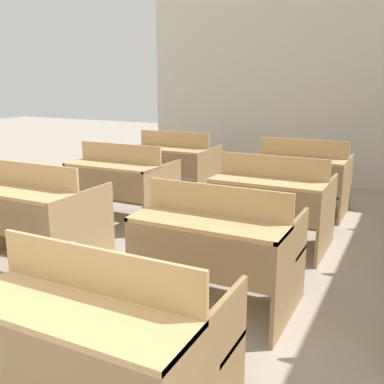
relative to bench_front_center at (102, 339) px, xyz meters
The scene contains 8 objects.
wall_back 5.96m from the bench_front_center, 91.42° to the left, with size 6.07×0.06×3.01m.
bench_front_center is the anchor object (origin of this frame).
bench_second_left 2.32m from the bench_front_center, 142.99° to the left, with size 1.10×0.84×0.94m.
bench_second_center 1.36m from the bench_front_center, 89.98° to the left, with size 1.10×0.84×0.94m.
bench_third_left 3.34m from the bench_front_center, 123.75° to the left, with size 1.10×0.84×0.94m.
bench_third_center 2.77m from the bench_front_center, 90.25° to the left, with size 1.10×0.84×0.94m.
bench_back_left 4.55m from the bench_front_center, 114.51° to the left, with size 1.10×0.84×0.94m.
bench_back_center 4.14m from the bench_front_center, 90.47° to the left, with size 1.10×0.84×0.94m.
Camera 1 is at (1.37, -0.25, 1.67)m, focal length 42.00 mm.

